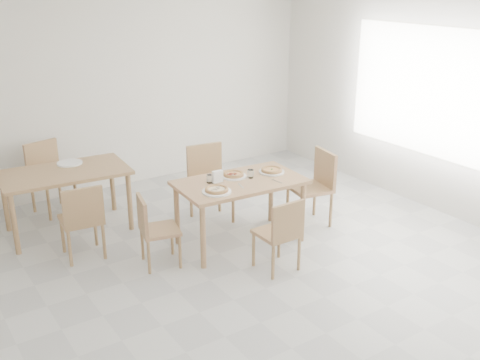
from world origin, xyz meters
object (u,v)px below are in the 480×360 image
plate_pepperoni (234,176)px  chair_east (316,182)px  pizza_mushroom (217,189)px  plate_empty (70,163)px  pizza_pepperoni (234,174)px  chair_back_n (48,172)px  plate_mushroom (217,192)px  tumbler_b (250,174)px  napkin_holder (218,177)px  second_table (65,178)px  chair_west (153,226)px  main_table (240,188)px  chair_north (209,177)px  tumbler_a (210,179)px  plate_margherita (272,172)px  chair_south (281,231)px  pizza_margherita (272,170)px  chair_back_s (82,217)px

plate_pepperoni → chair_east: bearing=-10.5°
pizza_mushroom → plate_empty: (-0.98, 1.78, -0.02)m
pizza_pepperoni → chair_back_n: 2.52m
plate_mushroom → tumbler_b: tumbler_b is taller
napkin_holder → second_table: bearing=136.1°
chair_west → plate_empty: chair_west is taller
chair_west → main_table: bearing=-80.0°
main_table → chair_north: bearing=88.9°
pizza_pepperoni → tumbler_a: bearing=-178.3°
main_table → plate_margherita: size_ratio=4.93×
chair_south → plate_pepperoni: (0.03, 0.93, 0.30)m
pizza_margherita → tumbler_b: tumbler_b is taller
pizza_pepperoni → chair_back_n: chair_back_n is taller
main_table → plate_mushroom: (-0.40, -0.16, 0.10)m
chair_east → chair_back_n: bearing=-119.8°
chair_west → plate_mushroom: chair_west is taller
chair_south → chair_west: chair_south is taller
chair_north → chair_back_n: (-1.58, 1.33, -0.01)m
chair_east → tumbler_a: chair_east is taller
plate_mushroom → plate_pepperoni: same height
tumbler_b → chair_back_n: chair_back_n is taller
plate_margherita → pizza_pepperoni: pizza_pepperoni is taller
plate_mushroom → tumbler_a: tumbler_a is taller
chair_north → plate_pepperoni: chair_north is taller
chair_north → chair_east: (1.01, -0.85, -0.01)m
chair_west → plate_margherita: (1.50, -0.03, 0.31)m
tumbler_a → plate_empty: bearing=125.8°
tumbler_a → tumbler_b: tumbler_b is taller
plate_margherita → second_table: bearing=145.1°
tumbler_b → napkin_holder: 0.40m
chair_north → tumbler_a: bearing=-112.5°
pizza_pepperoni → tumbler_a: size_ratio=3.20×
pizza_margherita → plate_mushroom: bearing=-168.1°
chair_west → pizza_mushroom: 0.76m
napkin_holder → plate_empty: size_ratio=0.47×
plate_margherita → chair_back_n: 2.89m
plate_margherita → plate_mushroom: 0.87m
tumbler_a → chair_north: bearing=60.7°
chair_east → plate_pepperoni: size_ratio=3.15×
pizza_margherita → tumbler_a: bearing=171.7°
tumbler_a → plate_empty: tumbler_a is taller
pizza_mushroom → main_table: bearing=21.5°
chair_north → plate_margherita: bearing=-56.9°
second_table → chair_back_s: 0.83m
plate_margherita → pizza_mushroom: pizza_mushroom is taller
plate_margherita → tumbler_b: bearing=-178.9°
plate_margherita → tumbler_a: tumbler_a is taller
chair_west → pizza_pepperoni: pizza_pepperoni is taller
plate_mushroom → second_table: plate_mushroom is taller
pizza_pepperoni → chair_back_s: size_ratio=0.34×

